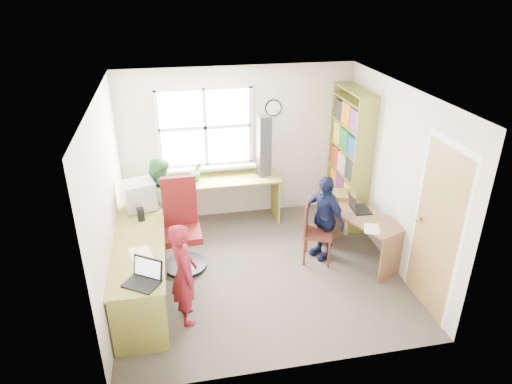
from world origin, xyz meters
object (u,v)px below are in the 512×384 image
laptop_left (144,277)px  person_green (164,204)px  potted_plant (197,172)px  person_red (184,274)px  right_desk (362,227)px  person_navy (324,217)px  bookshelf (349,160)px  laptop_right (357,207)px  cd_tower (264,146)px  swivel_chair (182,230)px  crt_monitor (139,195)px  l_desk (157,265)px  wooden_chair (313,229)px

laptop_left → person_green: (0.22, 1.86, -0.12)m
potted_plant → person_red: size_ratio=0.25×
right_desk → person_navy: (-0.50, 0.16, 0.12)m
person_navy → bookshelf: bearing=119.2°
right_desk → person_red: bearing=174.3°
bookshelf → person_navy: 1.28m
person_green → laptop_right: bearing=-83.9°
cd_tower → potted_plant: (-1.04, -0.03, -0.32)m
cd_tower → bookshelf: bearing=-20.4°
laptop_left → swivel_chair: bearing=105.4°
crt_monitor → laptop_left: 1.66m
swivel_chair → potted_plant: 1.15m
right_desk → person_navy: bearing=138.8°
l_desk → bookshelf: size_ratio=1.40×
swivel_chair → wooden_chair: bearing=-9.3°
right_desk → potted_plant: 2.55m
right_desk → swivel_chair: size_ratio=1.03×
person_red → person_green: person_green is taller
crt_monitor → potted_plant: (0.81, 0.75, -0.05)m
l_desk → bookshelf: bearing=26.4°
right_desk → bookshelf: size_ratio=0.61×
laptop_left → cd_tower: cd_tower is taller
l_desk → laptop_left: bearing=-98.2°
laptop_right → cd_tower: 1.70m
potted_plant → laptop_left: bearing=-106.8°
laptop_right → potted_plant: bearing=63.7°
wooden_chair → bookshelf: bearing=72.0°
l_desk → swivel_chair: bearing=62.5°
swivel_chair → crt_monitor: bearing=147.6°
wooden_chair → laptop_left: 2.47m
crt_monitor → person_red: size_ratio=0.38×
crt_monitor → person_red: 1.53m
laptop_left → cd_tower: (1.77, 2.43, 0.42)m
swivel_chair → wooden_chair: 1.76m
right_desk → laptop_left: (-2.84, -1.03, 0.32)m
person_red → laptop_right: bearing=-76.3°
wooden_chair → crt_monitor: crt_monitor is taller
l_desk → laptop_left: laptop_left is taller
swivel_chair → person_red: 1.11m
wooden_chair → laptop_right: size_ratio=2.60×
l_desk → crt_monitor: (-0.19, 0.94, 0.49)m
l_desk → person_red: (0.30, -0.47, 0.16)m
swivel_chair → cd_tower: cd_tower is taller
swivel_chair → laptop_left: (-0.43, -1.35, 0.27)m
crt_monitor → cd_tower: size_ratio=0.50×
wooden_chair → laptop_right: laptop_right is taller
person_green → l_desk: bearing=-164.9°
crt_monitor → laptop_right: bearing=-24.4°
laptop_left → wooden_chair: bearing=60.5°
bookshelf → laptop_right: 1.06m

